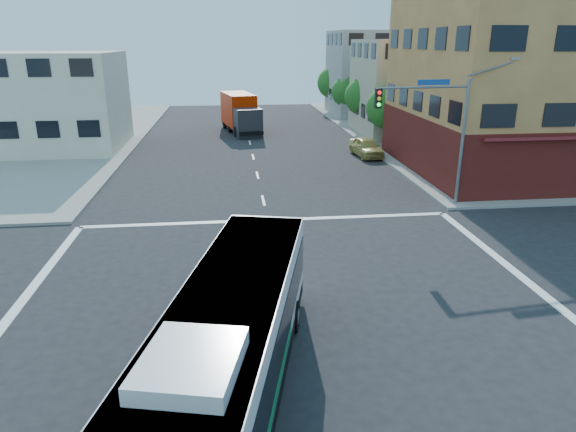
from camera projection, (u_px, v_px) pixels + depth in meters
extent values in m
plane|color=black|center=(289.00, 310.00, 17.88)|extent=(120.00, 120.00, 0.00)
cube|color=#D4904C|center=(547.00, 70.00, 35.14)|extent=(18.00, 15.00, 14.00)
cube|color=#541713|center=(536.00, 142.00, 36.77)|extent=(18.09, 15.08, 4.00)
cube|color=tan|center=(421.00, 88.00, 50.19)|extent=(12.00, 10.00, 9.00)
cube|color=gray|center=(381.00, 74.00, 63.18)|extent=(12.00, 10.00, 10.00)
cube|color=beige|center=(46.00, 102.00, 42.93)|extent=(12.00, 10.00, 8.00)
cylinder|color=slate|center=(462.00, 145.00, 28.05)|extent=(0.18, 0.18, 7.00)
cylinder|color=slate|center=(425.00, 87.00, 26.54)|extent=(5.01, 0.62, 0.12)
cube|color=black|center=(378.00, 98.00, 26.20)|extent=(0.32, 0.30, 1.00)
sphere|color=#FF0C0C|center=(380.00, 93.00, 25.94)|extent=(0.20, 0.20, 0.20)
sphere|color=yellow|center=(379.00, 99.00, 26.04)|extent=(0.20, 0.20, 0.20)
sphere|color=#19FF33|center=(379.00, 105.00, 26.14)|extent=(0.20, 0.20, 0.20)
cube|color=navy|center=(434.00, 82.00, 26.56)|extent=(1.80, 0.22, 0.28)
cube|color=gray|center=(515.00, 58.00, 27.09)|extent=(0.50, 0.22, 0.14)
cylinder|color=#372314|center=(385.00, 135.00, 45.15)|extent=(0.28, 0.28, 1.92)
sphere|color=#1A5B1B|center=(387.00, 108.00, 44.36)|extent=(3.60, 3.60, 3.60)
sphere|color=#1A5B1B|center=(393.00, 97.00, 43.83)|extent=(2.52, 2.52, 2.52)
cylinder|color=#372314|center=(362.00, 121.00, 52.65)|extent=(0.28, 0.28, 1.99)
sphere|color=#1A5B1B|center=(364.00, 96.00, 51.83)|extent=(3.80, 3.80, 3.80)
sphere|color=#1A5B1B|center=(369.00, 87.00, 51.28)|extent=(2.66, 2.66, 2.66)
cylinder|color=#372314|center=(345.00, 112.00, 60.18)|extent=(0.28, 0.28, 1.89)
sphere|color=#1A5B1B|center=(346.00, 92.00, 59.43)|extent=(3.40, 3.40, 3.40)
sphere|color=#1A5B1B|center=(350.00, 84.00, 58.92)|extent=(2.38, 2.38, 2.38)
cylinder|color=#372314|center=(332.00, 103.00, 67.68)|extent=(0.28, 0.28, 2.03)
sphere|color=#1A5B1B|center=(333.00, 83.00, 66.83)|extent=(4.00, 4.00, 4.00)
sphere|color=#1A5B1B|center=(336.00, 75.00, 66.26)|extent=(2.80, 2.80, 2.80)
cube|color=black|center=(232.00, 388.00, 13.05)|extent=(5.20, 12.10, 0.44)
cube|color=white|center=(230.00, 347.00, 12.66)|extent=(5.19, 12.07, 2.81)
cube|color=black|center=(230.00, 341.00, 12.60)|extent=(5.15, 11.74, 1.23)
cube|color=black|center=(267.00, 252.00, 18.12)|extent=(2.26, 0.59, 1.33)
cube|color=#E5590C|center=(267.00, 226.00, 17.83)|extent=(1.84, 0.49, 0.28)
cube|color=white|center=(228.00, 298.00, 12.22)|extent=(5.08, 11.83, 0.12)
cube|color=white|center=(191.00, 363.00, 9.37)|extent=(2.21, 2.51, 0.35)
cube|color=#076D33|center=(176.00, 380.00, 12.57)|extent=(1.28, 5.27, 0.28)
cube|color=#076D33|center=(278.00, 388.00, 12.28)|extent=(1.28, 5.27, 0.28)
cylinder|color=black|center=(222.00, 312.00, 16.74)|extent=(0.53, 1.06, 1.02)
cylinder|color=#99999E|center=(218.00, 312.00, 16.76)|extent=(0.16, 0.51, 0.51)
cylinder|color=black|center=(294.00, 316.00, 16.47)|extent=(0.53, 1.06, 1.02)
cylinder|color=#99999E|center=(298.00, 317.00, 16.46)|extent=(0.16, 0.51, 0.51)
cube|color=#242429|center=(248.00, 123.00, 49.24)|extent=(2.84, 2.76, 2.74)
cube|color=black|center=(250.00, 120.00, 48.21)|extent=(2.19, 0.52, 1.06)
cube|color=#C11F00|center=(238.00, 109.00, 52.57)|extent=(3.66, 6.29, 3.17)
cube|color=black|center=(242.00, 127.00, 51.97)|extent=(3.96, 8.73, 0.32)
cylinder|color=black|center=(236.00, 132.00, 49.38)|extent=(0.50, 1.09, 1.06)
cylinder|color=black|center=(259.00, 131.00, 50.03)|extent=(0.50, 1.09, 1.06)
cylinder|color=black|center=(230.00, 127.00, 52.13)|extent=(0.50, 1.09, 1.06)
cylinder|color=black|center=(251.00, 126.00, 52.78)|extent=(0.50, 1.09, 1.06)
cylinder|color=black|center=(225.00, 123.00, 54.51)|extent=(0.50, 1.09, 1.06)
cylinder|color=black|center=(245.00, 122.00, 55.15)|extent=(0.50, 1.09, 1.06)
imported|color=tan|center=(366.00, 147.00, 41.30)|extent=(2.18, 4.56, 1.50)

